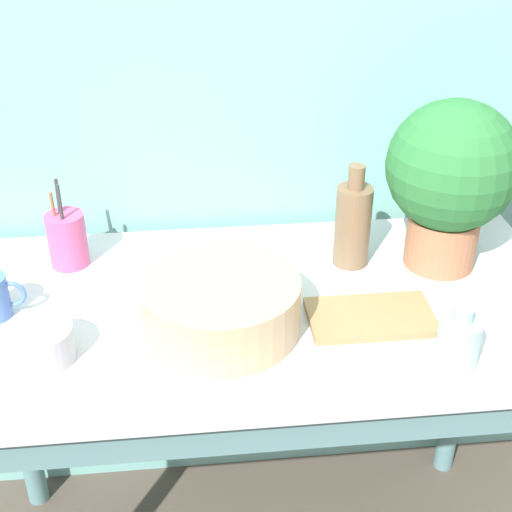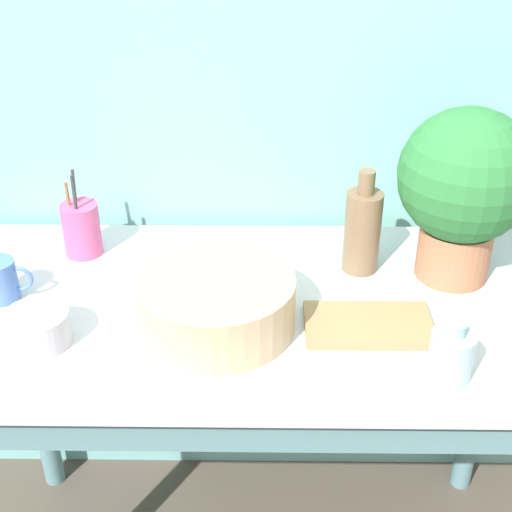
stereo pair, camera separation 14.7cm
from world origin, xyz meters
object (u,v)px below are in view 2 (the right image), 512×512
Objects in this scene: bottle_tall at (362,229)px; bottle_short at (451,355)px; bowl_small_enamel_white at (151,267)px; tray_board at (368,325)px; bowl_small_steel at (38,328)px; utensil_cup at (81,229)px; potted_plant at (465,185)px; bowl_wash_large at (216,303)px; mug_blue at (1,280)px.

bottle_tall is 0.40m from bottle_short.
tray_board is (0.47, -0.20, -0.01)m from bowl_small_enamel_white.
utensil_cup reaches higher than bowl_small_steel.
bottle_tall is 2.01× the size of bottle_short.
potted_plant is 0.37m from tray_board.
potted_plant is 1.23× the size of bowl_wash_large.
tray_board is (0.65, -0.30, -0.06)m from utensil_cup.
mug_blue is 0.32m from bowl_small_enamel_white.
bowl_small_enamel_white is at bearing 53.23° from bowl_small_steel.
mug_blue is (-0.99, -0.11, -0.18)m from potted_plant.
bowl_small_enamel_white is (0.31, 0.10, -0.03)m from mug_blue.
mug_blue is 0.79m from tray_board.
bowl_small_enamel_white is at bearing 150.29° from bottle_short.
bottle_short is 1.09× the size of mug_blue.
potted_plant reaches higher than bottle_short.
bowl_small_enamel_white is 0.96× the size of bowl_small_steel.
bottle_tall reaches higher than mug_blue.
mug_blue is at bearing -173.80° from potted_plant.
potted_plant is 0.71m from bowl_small_enamel_white.
tray_board is (0.66, 0.05, -0.03)m from bowl_small_steel.
bottle_short is 0.20m from tray_board.
bowl_wash_large reaches higher than mug_blue.
bottle_tall is 0.66m from utensil_cup.
potted_plant is 3.51× the size of mug_blue.
bottle_tall is at bearing 88.20° from tray_board.
potted_plant is at bearing 6.20° from mug_blue.
bowl_wash_large is 1.52× the size of utensil_cup.
bowl_small_enamel_white is at bearing -175.62° from bottle_tall.
bottle_short is 1.00× the size of bowl_small_enamel_white.
bowl_wash_large is 1.30× the size of bottle_tall.
bowl_small_steel is 0.35m from utensil_cup.
bowl_wash_large reaches higher than bowl_small_enamel_white.
potted_plant is 0.88m from utensil_cup.
bottle_short is at bearing -72.16° from bottle_tall.
bowl_small_enamel_white is at bearing -179.06° from potted_plant.
utensil_cup reaches higher than mug_blue.
bowl_small_steel reaches higher than bowl_small_enamel_white.
bottle_tall is 0.25m from tray_board.
bottle_tall reaches higher than bowl_wash_large.
bottle_tall reaches higher than tray_board.
potted_plant is at bearing 44.25° from tray_board.
bottle_tall is at bearing 107.84° from bottle_short.
potted_plant reaches higher than utensil_cup.
utensil_cup is at bearing 150.31° from bottle_short.
utensil_cup is (-0.86, 0.09, -0.16)m from potted_plant.
bowl_wash_large is 1.23× the size of tray_board.
utensil_cup reaches higher than bottle_short.
utensil_cup is at bearing 174.15° from potted_plant.
utensil_cup is at bearing 155.48° from tray_board.
bowl_wash_large is 0.39m from bottle_tall.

